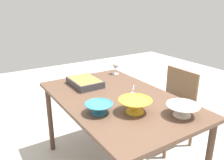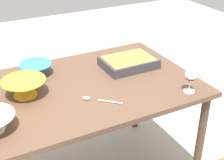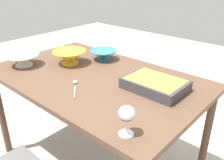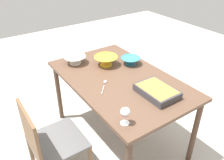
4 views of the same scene
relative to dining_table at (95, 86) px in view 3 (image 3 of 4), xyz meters
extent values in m
cube|color=brown|center=(0.00, 0.00, 0.06)|extent=(1.45, 0.91, 0.03)
cylinder|color=#493427|center=(-0.67, -0.40, -0.32)|extent=(0.05, 0.05, 0.74)
cylinder|color=#493427|center=(-0.67, 0.40, -0.32)|extent=(0.05, 0.05, 0.74)
cylinder|color=#493427|center=(0.67, 0.40, -0.32)|extent=(0.05, 0.05, 0.74)
cylinder|color=white|center=(0.56, -0.35, 0.08)|extent=(0.07, 0.07, 0.01)
cylinder|color=white|center=(0.56, -0.35, 0.12)|extent=(0.01, 0.01, 0.07)
ellipsoid|color=white|center=(0.56, -0.35, 0.19)|extent=(0.07, 0.07, 0.06)
ellipsoid|color=#4C0A19|center=(0.56, -0.35, 0.17)|extent=(0.06, 0.06, 0.04)
cube|color=#38383D|center=(0.41, 0.10, 0.11)|extent=(0.35, 0.25, 0.06)
cube|color=#B27A38|center=(0.41, 0.10, 0.13)|extent=(0.32, 0.23, 0.02)
cylinder|color=white|center=(-0.53, -0.21, 0.08)|extent=(0.13, 0.13, 0.01)
cone|color=white|center=(-0.53, -0.21, 0.12)|extent=(0.23, 0.23, 0.07)
torus|color=white|center=(-0.53, -0.21, 0.16)|extent=(0.24, 0.24, 0.01)
cylinder|color=teal|center=(-0.17, 0.27, 0.08)|extent=(0.11, 0.11, 0.01)
cone|color=teal|center=(-0.17, 0.27, 0.12)|extent=(0.20, 0.20, 0.07)
torus|color=teal|center=(-0.17, 0.27, 0.15)|extent=(0.21, 0.21, 0.01)
cylinder|color=yellow|center=(-0.30, 0.04, 0.08)|extent=(0.13, 0.13, 0.01)
cone|color=yellow|center=(-0.30, 0.04, 0.13)|extent=(0.24, 0.24, 0.09)
torus|color=yellow|center=(-0.30, 0.04, 0.17)|extent=(0.25, 0.25, 0.01)
cylinder|color=silver|center=(0.10, -0.25, 0.08)|extent=(0.11, 0.10, 0.01)
ellipsoid|color=silver|center=(-0.01, -0.16, 0.09)|extent=(0.05, 0.05, 0.01)
camera|label=1|loc=(-1.51, 1.01, 0.86)|focal=37.08mm
camera|label=2|loc=(-0.59, -1.59, 1.02)|focal=51.52mm
camera|label=3|loc=(1.08, -1.04, 0.73)|focal=38.88mm
camera|label=4|loc=(1.58, -1.16, 1.23)|focal=37.44mm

